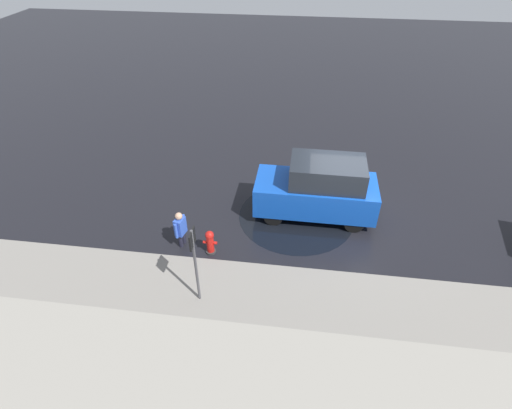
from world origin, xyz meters
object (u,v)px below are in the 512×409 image
object	(u,v)px
moving_hatchback	(318,189)
sign_post	(194,256)
fire_hydrant	(210,242)
pedestrian	(180,227)

from	to	relation	value
moving_hatchback	sign_post	bearing A→B (deg)	53.63
fire_hydrant	sign_post	bearing A→B (deg)	93.29
moving_hatchback	fire_hydrant	bearing A→B (deg)	36.28
sign_post	fire_hydrant	bearing A→B (deg)	-86.71
moving_hatchback	fire_hydrant	world-z (taller)	moving_hatchback
fire_hydrant	pedestrian	size ratio (longest dim) A/B	0.66
fire_hydrant	pedestrian	bearing A→B (deg)	-13.33
fire_hydrant	sign_post	world-z (taller)	sign_post
fire_hydrant	sign_post	xyz separation A→B (m)	(-0.10, 1.80, 1.18)
sign_post	pedestrian	bearing A→B (deg)	-62.77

